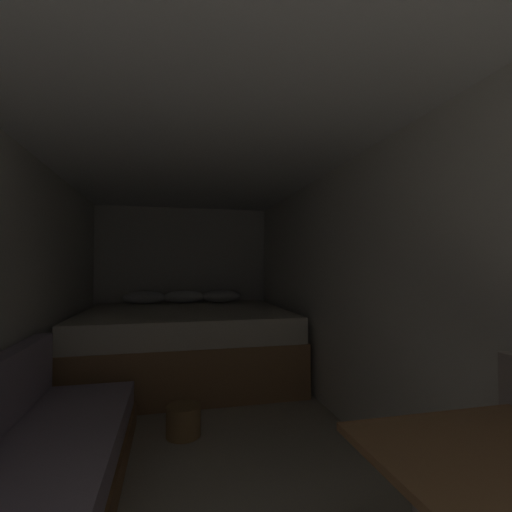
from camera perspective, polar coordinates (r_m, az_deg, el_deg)
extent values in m
plane|color=#B2A893|center=(2.87, -9.57, -27.94)|extent=(7.43, 7.43, 0.00)
cube|color=silver|center=(5.31, -11.43, -3.95)|extent=(2.49, 0.05, 2.12)
cube|color=silver|center=(2.93, 15.30, -5.75)|extent=(0.05, 5.43, 2.12)
cube|color=white|center=(2.72, -9.33, 17.09)|extent=(2.49, 5.43, 0.05)
cube|color=#9E7247|center=(4.37, -11.03, -15.01)|extent=(2.27, 1.96, 0.52)
cube|color=beige|center=(4.30, -11.00, -9.97)|extent=(2.23, 1.92, 0.25)
ellipsoid|color=white|center=(5.05, -17.19, -6.28)|extent=(0.55, 0.32, 0.17)
ellipsoid|color=white|center=(5.08, -5.53, -6.32)|extent=(0.55, 0.32, 0.17)
ellipsoid|color=white|center=(5.04, -11.34, -6.33)|extent=(0.55, 0.32, 0.17)
cube|color=brown|center=(1.27, 35.37, -25.30)|extent=(0.68, 0.63, 0.02)
cylinder|color=olive|center=(3.03, -11.37, -24.13)|extent=(0.26, 0.26, 0.22)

